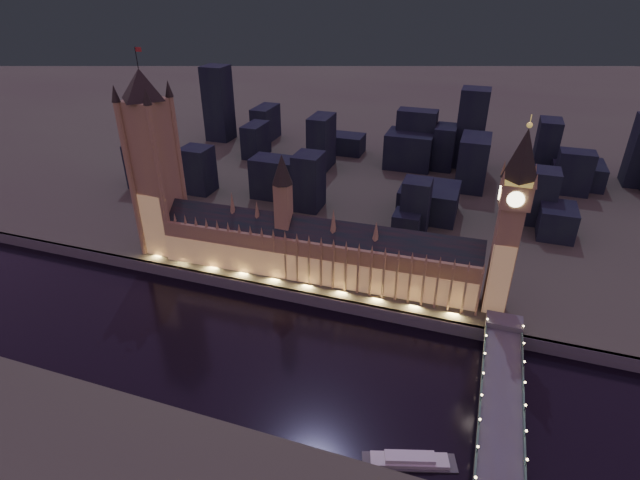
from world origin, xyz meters
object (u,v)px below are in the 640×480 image
(palace_of_westminster, at_px, (313,250))
(river_boat, at_px, (409,460))
(victoria_tower, at_px, (153,158))
(elizabeth_tower, at_px, (512,210))
(westminster_bridge, at_px, (501,393))

(palace_of_westminster, distance_m, river_boat, 140.59)
(victoria_tower, height_order, elizabeth_tower, victoria_tower)
(victoria_tower, relative_size, elizabeth_tower, 1.19)
(victoria_tower, relative_size, westminster_bridge, 1.18)
(palace_of_westminster, relative_size, victoria_tower, 1.52)
(elizabeth_tower, distance_m, river_boat, 134.31)
(palace_of_westminster, xyz_separation_m, elizabeth_tower, (109.85, 0.18, 44.05))
(westminster_bridge, height_order, river_boat, westminster_bridge)
(palace_of_westminster, xyz_separation_m, victoria_tower, (-108.15, 0.19, 47.78))
(victoria_tower, xyz_separation_m, elizabeth_tower, (218.00, -0.01, -3.73))
(palace_of_westminster, height_order, victoria_tower, victoria_tower)
(victoria_tower, bearing_deg, elizabeth_tower, -0.00)
(palace_of_westminster, relative_size, westminster_bridge, 1.79)
(victoria_tower, xyz_separation_m, river_boat, (189.91, -111.84, -72.59))
(palace_of_westminster, height_order, westminster_bridge, palace_of_westminster)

